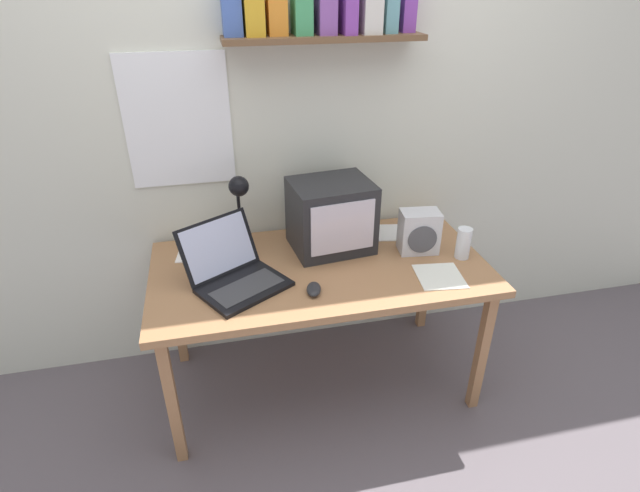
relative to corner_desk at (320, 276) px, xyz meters
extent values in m
plane|color=#645A60|center=(0.00, 0.00, -0.65)|extent=(12.00, 12.00, 0.00)
cube|color=silver|center=(0.00, 0.44, 0.65)|extent=(5.60, 0.06, 2.60)
cube|color=white|center=(-0.56, 0.41, 0.64)|extent=(0.47, 0.01, 0.59)
cube|color=brown|center=(0.09, 0.32, 0.99)|extent=(0.87, 0.18, 0.02)
cube|color=#4361AF|center=(-0.29, 0.36, 1.09)|extent=(0.08, 0.11, 0.19)
cube|color=gold|center=(-0.20, 0.35, 1.10)|extent=(0.08, 0.13, 0.19)
cube|color=orange|center=(-0.10, 0.35, 1.08)|extent=(0.08, 0.12, 0.16)
cube|color=#3E945B|center=(0.00, 0.35, 1.09)|extent=(0.07, 0.13, 0.19)
cube|color=#814B9A|center=(0.10, 0.34, 1.10)|extent=(0.07, 0.14, 0.20)
cube|color=purple|center=(0.19, 0.33, 1.12)|extent=(0.05, 0.16, 0.25)
cube|color=beige|center=(0.29, 0.33, 1.12)|extent=(0.08, 0.16, 0.25)
cube|color=#5E969E|center=(0.38, 0.35, 1.09)|extent=(0.06, 0.13, 0.18)
cube|color=purple|center=(0.47, 0.36, 1.11)|extent=(0.06, 0.11, 0.22)
cube|color=#A47148|center=(0.00, 0.00, 0.04)|extent=(1.52, 0.78, 0.03)
cube|color=#A47148|center=(-0.70, -0.33, -0.31)|extent=(0.04, 0.05, 0.67)
cube|color=#A47148|center=(0.70, -0.33, -0.31)|extent=(0.04, 0.05, 0.67)
cube|color=#A47148|center=(-0.70, 0.33, -0.31)|extent=(0.04, 0.05, 0.67)
cube|color=#A47148|center=(0.70, 0.33, -0.31)|extent=(0.04, 0.05, 0.67)
cube|color=#232326|center=(0.09, 0.16, 0.23)|extent=(0.40, 0.34, 0.33)
cube|color=silver|center=(0.11, 0.01, 0.23)|extent=(0.30, 0.04, 0.24)
cube|color=black|center=(-0.35, -0.12, 0.07)|extent=(0.43, 0.40, 0.02)
cube|color=#38383A|center=(-0.35, -0.14, 0.08)|extent=(0.33, 0.27, 0.00)
cube|color=black|center=(-0.44, 0.03, 0.19)|extent=(0.36, 0.27, 0.23)
cube|color=silver|center=(-0.44, 0.03, 0.19)|extent=(0.32, 0.25, 0.21)
cylinder|color=black|center=(-0.33, 0.28, 0.07)|extent=(0.10, 0.10, 0.01)
cylinder|color=black|center=(-0.33, 0.28, 0.23)|extent=(0.02, 0.02, 0.31)
sphere|color=black|center=(-0.33, 0.23, 0.38)|extent=(0.09, 0.09, 0.09)
cylinder|color=white|center=(0.66, -0.08, 0.13)|extent=(0.07, 0.07, 0.15)
cylinder|color=orange|center=(0.66, -0.08, 0.11)|extent=(0.06, 0.06, 0.11)
cube|color=silver|center=(0.49, 0.03, 0.16)|extent=(0.19, 0.14, 0.20)
cylinder|color=#4C4C51|center=(0.48, -0.03, 0.15)|extent=(0.14, 0.02, 0.14)
ellipsoid|color=#232326|center=(-0.07, -0.21, 0.07)|extent=(0.08, 0.12, 0.03)
cube|color=white|center=(-0.53, 0.24, 0.06)|extent=(0.24, 0.22, 0.00)
cube|color=white|center=(0.49, -0.21, 0.06)|extent=(0.22, 0.23, 0.00)
cube|color=white|center=(0.40, 0.23, 0.06)|extent=(0.32, 0.23, 0.00)
camera|label=1|loc=(-0.43, -1.90, 1.25)|focal=28.00mm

